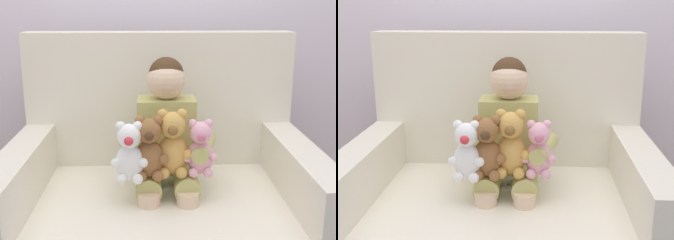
% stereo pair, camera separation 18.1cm
% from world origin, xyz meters
% --- Properties ---
extents(armchair, '(1.32, 1.00, 1.11)m').
position_xyz_m(armchair, '(0.00, 0.06, 0.33)').
color(armchair, silver).
rests_on(armchair, ground).
extents(seated_child, '(0.45, 0.39, 0.82)m').
position_xyz_m(seated_child, '(0.03, 0.09, 0.65)').
color(seated_child, tan).
rests_on(seated_child, armchair).
extents(plush_brown, '(0.16, 0.13, 0.26)m').
position_xyz_m(plush_brown, '(-0.05, -0.07, 0.67)').
color(plush_brown, brown).
rests_on(plush_brown, armchair).
extents(plush_pink, '(0.14, 0.12, 0.24)m').
position_xyz_m(plush_pink, '(0.16, -0.04, 0.66)').
color(plush_pink, '#EAA8BC').
rests_on(plush_pink, armchair).
extents(plush_honey, '(0.17, 0.14, 0.28)m').
position_xyz_m(plush_honey, '(0.05, -0.04, 0.68)').
color(plush_honey, gold).
rests_on(plush_honey, armchair).
extents(plush_white, '(0.15, 0.12, 0.25)m').
position_xyz_m(plush_white, '(-0.13, -0.10, 0.67)').
color(plush_white, white).
rests_on(plush_white, armchair).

